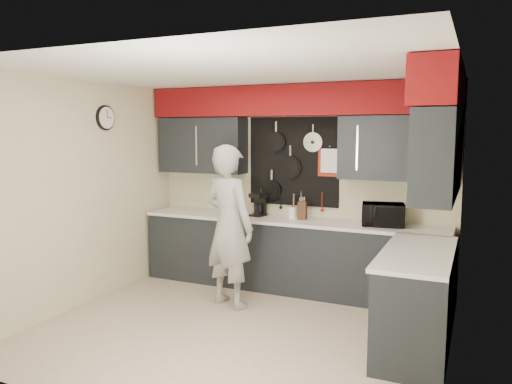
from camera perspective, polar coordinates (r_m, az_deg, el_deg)
The scene contains 10 objects.
ground at distance 5.30m, azimuth -1.98°, elevation -15.45°, with size 4.00×4.00×0.00m, color #BBA891.
back_wall_assembly at distance 6.37m, azimuth 4.44°, elevation 6.86°, with size 4.00×0.36×2.60m.
right_wall_assembly at distance 4.66m, azimuth 20.44°, elevation 5.54°, with size 0.36×3.50×2.60m.
left_wall_assembly at distance 6.10m, azimuth -19.01°, elevation 0.13°, with size 0.05×3.50×2.60m.
base_cabinets at distance 5.98m, azimuth 7.13°, elevation -8.23°, with size 3.95×2.20×0.92m.
microwave at distance 6.01m, azimuth 14.29°, elevation -2.52°, with size 0.48×0.32×0.26m, color black.
knife_block at distance 6.27m, azimuth 5.31°, elevation -2.12°, with size 0.10×0.10×0.22m, color #331710.
utensil_crock at distance 6.38m, azimuth 4.21°, elevation -2.33°, with size 0.11×0.11×0.14m, color white.
coffee_maker at distance 6.51m, azimuth 0.33°, elevation -1.37°, with size 0.20×0.23×0.30m.
person at distance 5.75m, azimuth -3.10°, elevation -3.92°, with size 0.68×0.45×1.87m, color #9D9C9A.
Camera 1 is at (2.17, -4.39, 2.03)m, focal length 35.00 mm.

